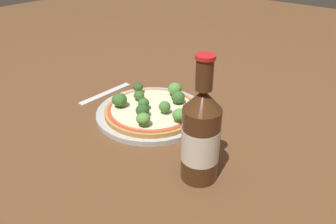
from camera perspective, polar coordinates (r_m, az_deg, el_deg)
name	(u,v)px	position (r m, az deg, el deg)	size (l,w,h in m)	color
ground_plane	(162,115)	(0.78, -1.11, -0.57)	(3.00, 3.00, 0.00)	brown
plate	(152,113)	(0.78, -2.86, -0.14)	(0.26, 0.26, 0.01)	#B2B7B2
pizza	(152,110)	(0.77, -2.75, 0.37)	(0.22, 0.22, 0.01)	#B77F42
broccoli_floret_0	(165,107)	(0.73, -0.57, 0.93)	(0.03, 0.03, 0.03)	#6B8E51
broccoli_floret_1	(175,89)	(0.81, 1.20, 4.06)	(0.03, 0.03, 0.03)	#6B8E51
broccoli_floret_2	(180,115)	(0.70, 2.03, -0.51)	(0.03, 0.03, 0.03)	#6B8E51
broccoli_floret_3	(138,87)	(0.83, -5.25, 4.32)	(0.03, 0.03, 0.03)	#6B8E51
broccoli_floret_4	(139,95)	(0.79, -5.07, 2.89)	(0.03, 0.03, 0.02)	#6B8E51
broccoli_floret_5	(143,119)	(0.68, -4.33, -1.18)	(0.03, 0.03, 0.03)	#6B8E51
broccoli_floret_6	(144,103)	(0.75, -4.26, 1.53)	(0.03, 0.03, 0.03)	#6B8E51
broccoli_floret_7	(143,111)	(0.72, -4.32, 0.22)	(0.03, 0.03, 0.03)	#6B8E51
broccoli_floret_8	(119,100)	(0.76, -8.45, 2.13)	(0.04, 0.04, 0.03)	#6B8E51
broccoli_floret_9	(178,97)	(0.77, 1.76, 2.60)	(0.03, 0.03, 0.03)	#6B8E51
beer_bottle	(201,135)	(0.55, 5.74, -4.08)	(0.07, 0.07, 0.23)	#472814
fork	(106,93)	(0.90, -10.80, 3.26)	(0.02, 0.17, 0.00)	silver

